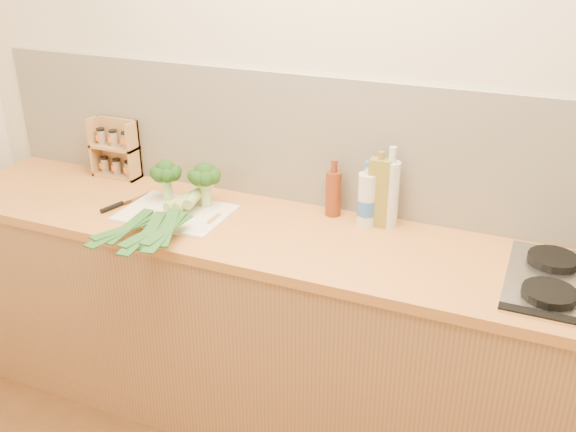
% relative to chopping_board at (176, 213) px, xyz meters
% --- Properties ---
extents(room_shell, '(3.50, 3.50, 3.50)m').
position_rel_chopping_board_xyz_m(room_shell, '(0.55, 0.32, 0.26)').
color(room_shell, beige).
rests_on(room_shell, ground).
extents(counter, '(3.20, 0.62, 0.90)m').
position_rel_chopping_board_xyz_m(counter, '(0.55, 0.03, -0.46)').
color(counter, '#A57045').
rests_on(counter, ground).
extents(chopping_board, '(0.43, 0.32, 0.01)m').
position_rel_chopping_board_xyz_m(chopping_board, '(0.00, 0.00, 0.00)').
color(chopping_board, white).
rests_on(chopping_board, counter).
extents(broccoli_left, '(0.13, 0.13, 0.18)m').
position_rel_chopping_board_xyz_m(broccoli_left, '(-0.10, 0.09, 0.13)').
color(broccoli_left, '#A1CB76').
rests_on(broccoli_left, chopping_board).
extents(broccoli_right, '(0.14, 0.14, 0.19)m').
position_rel_chopping_board_xyz_m(broccoli_right, '(0.08, 0.10, 0.14)').
color(broccoli_right, '#A1CB76').
rests_on(broccoli_right, chopping_board).
extents(leek_front, '(0.16, 0.64, 0.04)m').
position_rel_chopping_board_xyz_m(leek_front, '(-0.03, -0.04, 0.03)').
color(leek_front, white).
rests_on(leek_front, chopping_board).
extents(leek_mid, '(0.13, 0.66, 0.04)m').
position_rel_chopping_board_xyz_m(leek_mid, '(0.04, -0.06, 0.05)').
color(leek_mid, white).
rests_on(leek_mid, chopping_board).
extents(leek_back, '(0.19, 0.65, 0.04)m').
position_rel_chopping_board_xyz_m(leek_back, '(0.08, -0.05, 0.07)').
color(leek_back, white).
rests_on(leek_back, chopping_board).
extents(chefs_knife, '(0.09, 0.27, 0.02)m').
position_rel_chopping_board_xyz_m(chefs_knife, '(-0.26, -0.03, 0.00)').
color(chefs_knife, silver).
rests_on(chefs_knife, counter).
extents(spice_rack, '(0.23, 0.09, 0.27)m').
position_rel_chopping_board_xyz_m(spice_rack, '(-0.48, 0.27, 0.11)').
color(spice_rack, tan).
rests_on(spice_rack, counter).
extents(oil_tin, '(0.08, 0.05, 0.30)m').
position_rel_chopping_board_xyz_m(oil_tin, '(0.78, 0.23, 0.13)').
color(oil_tin, olive).
rests_on(oil_tin, counter).
extents(glass_bottle, '(0.07, 0.07, 0.32)m').
position_rel_chopping_board_xyz_m(glass_bottle, '(0.81, 0.24, 0.13)').
color(glass_bottle, silver).
rests_on(glass_bottle, counter).
extents(amber_bottle, '(0.06, 0.06, 0.24)m').
position_rel_chopping_board_xyz_m(amber_bottle, '(0.58, 0.25, 0.09)').
color(amber_bottle, maroon).
rests_on(amber_bottle, counter).
extents(water_bottle, '(0.08, 0.08, 0.24)m').
position_rel_chopping_board_xyz_m(water_bottle, '(0.73, 0.22, 0.09)').
color(water_bottle, silver).
rests_on(water_bottle, counter).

